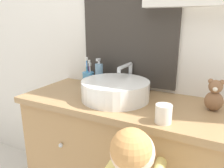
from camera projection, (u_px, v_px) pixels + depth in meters
wall_back at (145, 16)px, 1.33m from camera, size 3.20×0.18×2.50m
vanity_counter at (122, 163)px, 1.35m from camera, size 1.18×0.50×0.83m
sink_basin at (116, 89)px, 1.24m from camera, size 0.38×0.44×0.18m
toothbrush_holder at (88, 78)px, 1.49m from camera, size 0.08×0.08×0.20m
soap_dispenser at (99, 76)px, 1.44m from camera, size 0.05×0.05×0.20m
teddy_bear at (214, 96)px, 1.07m from camera, size 0.09×0.07×0.16m
drinking_cup at (164, 114)px, 0.94m from camera, size 0.07×0.07×0.08m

